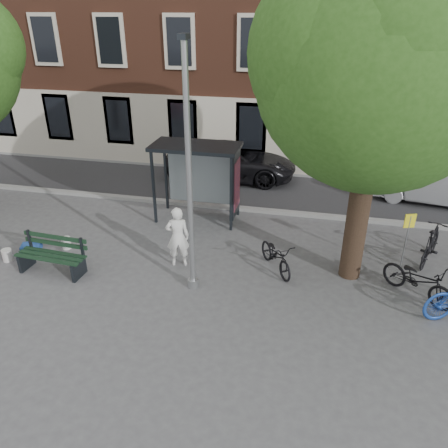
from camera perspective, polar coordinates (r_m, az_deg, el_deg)
ground at (r=11.58m, az=-4.03°, el=-8.20°), size 90.00×90.00×0.00m
road at (r=17.61m, az=2.35°, el=4.61°), size 40.00×4.00×0.01m
curb_near at (r=15.78m, az=1.04°, el=2.15°), size 40.00×0.25×0.12m
curb_far at (r=19.43m, az=3.44°, el=6.92°), size 40.00×0.25×0.12m
lamppost at (r=10.25m, az=-4.52°, el=4.69°), size 0.28×0.35×6.11m
tree_right at (r=10.57m, az=20.07°, el=19.81°), size 5.76×5.60×8.20m
bus_shelter at (r=14.41m, az=-2.02°, el=7.66°), size 2.85×1.45×2.62m
painter at (r=12.12m, az=-6.07°, el=-1.67°), size 0.74×0.59×1.77m
bench at (r=12.84m, az=-21.52°, el=-4.00°), size 1.97×0.75×1.00m
bike_a at (r=11.93m, az=24.03°, el=-6.67°), size 1.91×1.77×1.02m
bike_c at (r=12.10m, az=6.82°, el=-4.10°), size 1.45×1.79×0.91m
bike_d at (r=13.67m, az=25.42°, el=-2.40°), size 1.23×1.91×1.11m
car_dark at (r=18.58m, az=0.97°, el=8.27°), size 5.50×2.72×1.50m
car_silver at (r=17.90m, az=25.64°, el=4.74°), size 4.49×2.08×1.43m
blue_crate at (r=14.34m, az=-23.86°, el=-2.80°), size 0.65×0.57×0.20m
bucket_a at (r=14.03m, az=-19.89°, el=-2.34°), size 0.30×0.30×0.36m
bucket_c at (r=14.03m, az=-26.46°, el=-3.66°), size 0.34×0.34×0.36m
notice_sign at (r=12.56m, az=22.86°, el=-0.91°), size 0.29×0.12×1.75m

